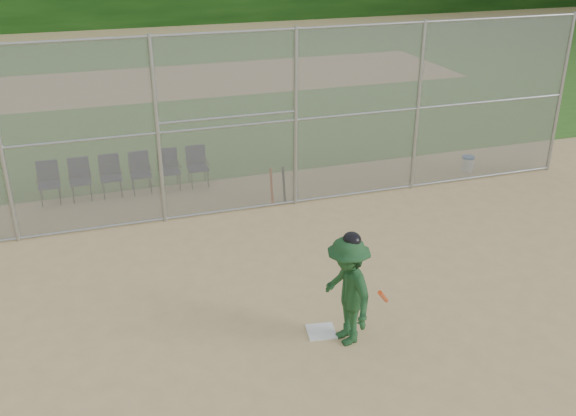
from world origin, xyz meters
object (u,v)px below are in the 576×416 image
object	(u,v)px
home_plate	(321,332)
batter_at_plate	(347,290)
chair_0	(49,184)
water_cooler	(468,164)

from	to	relation	value
home_plate	batter_at_plate	size ratio (longest dim) A/B	0.24
chair_0	water_cooler	bearing A→B (deg)	-6.84
batter_at_plate	chair_0	bearing A→B (deg)	122.06
home_plate	batter_at_plate	xyz separation A→B (m)	(0.29, -0.30, 0.89)
home_plate	batter_at_plate	world-z (taller)	batter_at_plate
water_cooler	chair_0	size ratio (longest dim) A/B	0.42
home_plate	water_cooler	xyz separation A→B (m)	(6.18, 5.50, 0.19)
home_plate	batter_at_plate	distance (m)	0.99
home_plate	batter_at_plate	bearing A→B (deg)	-46.60
chair_0	home_plate	bearing A→B (deg)	-58.54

